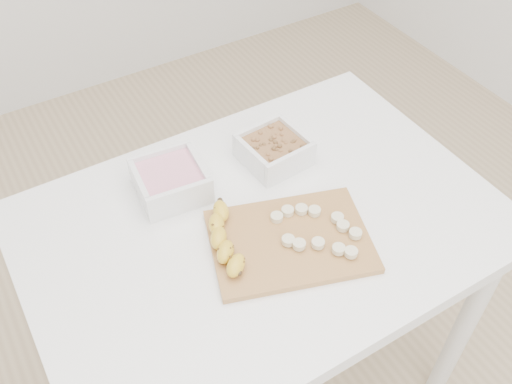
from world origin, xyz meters
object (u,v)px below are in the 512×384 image
bowl_yogurt (170,180)px  bowl_granola (274,149)px  table (263,248)px  cutting_board (290,241)px  banana (225,239)px

bowl_yogurt → bowl_granola: bowl_yogurt is taller
table → cutting_board: size_ratio=3.11×
banana → cutting_board: bearing=4.3°
table → cutting_board: 0.13m
bowl_yogurt → cutting_board: size_ratio=0.50×
bowl_granola → banana: bearing=-141.9°
table → bowl_granola: 0.23m
bowl_granola → cutting_board: bowl_granola is taller
bowl_yogurt → banana: (0.02, -0.21, -0.00)m
cutting_board → banana: banana is taller
table → banana: size_ratio=5.25×
table → banana: bearing=-165.3°
table → bowl_granola: bearing=51.2°
table → bowl_yogurt: bearing=126.0°
bowl_granola → cutting_board: bearing=-114.6°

